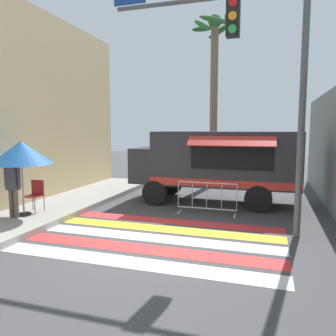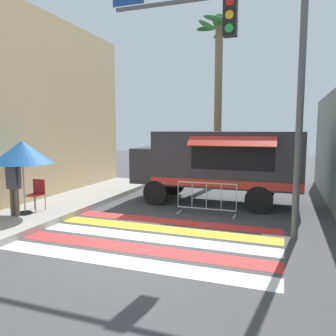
{
  "view_description": "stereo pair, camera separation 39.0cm",
  "coord_description": "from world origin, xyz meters",
  "px_view_note": "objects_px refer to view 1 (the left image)",
  "views": [
    {
      "loc": [
        2.74,
        -6.86,
        2.59
      ],
      "look_at": [
        -0.33,
        2.95,
        1.4
      ],
      "focal_mm": 35.0,
      "sensor_mm": 36.0,
      "label": 1
    },
    {
      "loc": [
        3.11,
        -6.73,
        2.59
      ],
      "look_at": [
        -0.33,
        2.95,
        1.4
      ],
      "focal_mm": 35.0,
      "sensor_mm": 36.0,
      "label": 2
    }
  ],
  "objects_px": {
    "barricade_front": "(207,199)",
    "food_truck": "(213,160)",
    "patio_umbrella": "(21,153)",
    "vendor_person": "(13,184)",
    "folding_chair": "(35,193)",
    "palm_tree": "(214,73)",
    "traffic_signal_pole": "(260,61)"
  },
  "relations": [
    {
      "from": "folding_chair",
      "to": "vendor_person",
      "type": "height_order",
      "value": "vendor_person"
    },
    {
      "from": "patio_umbrella",
      "to": "vendor_person",
      "type": "bearing_deg",
      "value": -108.96
    },
    {
      "from": "patio_umbrella",
      "to": "folding_chair",
      "type": "height_order",
      "value": "patio_umbrella"
    },
    {
      "from": "food_truck",
      "to": "palm_tree",
      "type": "distance_m",
      "value": 5.14
    },
    {
      "from": "traffic_signal_pole",
      "to": "folding_chair",
      "type": "height_order",
      "value": "traffic_signal_pole"
    },
    {
      "from": "food_truck",
      "to": "vendor_person",
      "type": "xyz_separation_m",
      "value": [
        -4.82,
        -4.3,
        -0.42
      ]
    },
    {
      "from": "vendor_person",
      "to": "folding_chair",
      "type": "bearing_deg",
      "value": 73.29
    },
    {
      "from": "patio_umbrella",
      "to": "palm_tree",
      "type": "height_order",
      "value": "palm_tree"
    },
    {
      "from": "barricade_front",
      "to": "palm_tree",
      "type": "bearing_deg",
      "value": 97.94
    },
    {
      "from": "barricade_front",
      "to": "traffic_signal_pole",
      "type": "bearing_deg",
      "value": -44.31
    },
    {
      "from": "patio_umbrella",
      "to": "traffic_signal_pole",
      "type": "bearing_deg",
      "value": 7.59
    },
    {
      "from": "traffic_signal_pole",
      "to": "folding_chair",
      "type": "xyz_separation_m",
      "value": [
        -6.34,
        -0.35,
        -3.49
      ]
    },
    {
      "from": "folding_chair",
      "to": "barricade_front",
      "type": "height_order",
      "value": "folding_chair"
    },
    {
      "from": "folding_chair",
      "to": "palm_tree",
      "type": "bearing_deg",
      "value": 76.2
    },
    {
      "from": "palm_tree",
      "to": "vendor_person",
      "type": "bearing_deg",
      "value": -117.78
    },
    {
      "from": "patio_umbrella",
      "to": "barricade_front",
      "type": "height_order",
      "value": "patio_umbrella"
    },
    {
      "from": "patio_umbrella",
      "to": "vendor_person",
      "type": "distance_m",
      "value": 0.89
    },
    {
      "from": "patio_umbrella",
      "to": "folding_chair",
      "type": "xyz_separation_m",
      "value": [
        0.0,
        0.5,
        -1.22
      ]
    },
    {
      "from": "food_truck",
      "to": "traffic_signal_pole",
      "type": "distance_m",
      "value": 4.47
    },
    {
      "from": "patio_umbrella",
      "to": "palm_tree",
      "type": "distance_m",
      "value": 9.22
    },
    {
      "from": "palm_tree",
      "to": "barricade_front",
      "type": "bearing_deg",
      "value": -82.06
    },
    {
      "from": "food_truck",
      "to": "patio_umbrella",
      "type": "height_order",
      "value": "food_truck"
    },
    {
      "from": "traffic_signal_pole",
      "to": "barricade_front",
      "type": "height_order",
      "value": "traffic_signal_pole"
    },
    {
      "from": "barricade_front",
      "to": "food_truck",
      "type": "bearing_deg",
      "value": 93.2
    },
    {
      "from": "traffic_signal_pole",
      "to": "patio_umbrella",
      "type": "relative_size",
      "value": 2.9
    },
    {
      "from": "patio_umbrella",
      "to": "vendor_person",
      "type": "relative_size",
      "value": 1.27
    },
    {
      "from": "folding_chair",
      "to": "vendor_person",
      "type": "bearing_deg",
      "value": -81.1
    },
    {
      "from": "folding_chair",
      "to": "food_truck",
      "type": "bearing_deg",
      "value": 52.69
    },
    {
      "from": "traffic_signal_pole",
      "to": "palm_tree",
      "type": "relative_size",
      "value": 0.8
    },
    {
      "from": "traffic_signal_pole",
      "to": "vendor_person",
      "type": "relative_size",
      "value": 3.69
    },
    {
      "from": "food_truck",
      "to": "folding_chair",
      "type": "bearing_deg",
      "value": -143.23
    },
    {
      "from": "patio_umbrella",
      "to": "vendor_person",
      "type": "height_order",
      "value": "patio_umbrella"
    }
  ]
}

